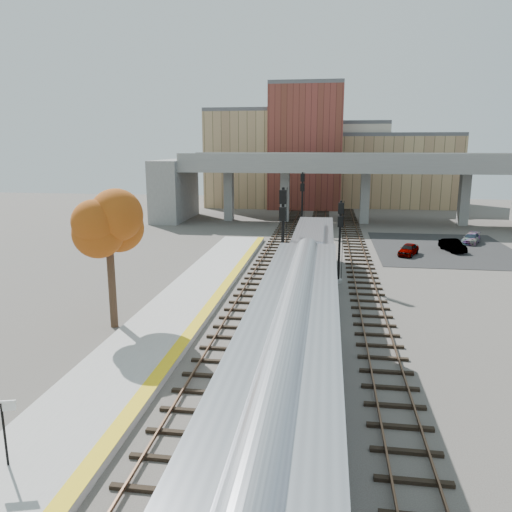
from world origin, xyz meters
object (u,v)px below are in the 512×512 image
(tree, at_px, (108,223))
(car_b, at_px, (453,245))
(signal_mast_far, at_px, (302,203))
(car_a, at_px, (408,249))
(signal_mast_mid, at_px, (339,245))
(locomotive, at_px, (313,257))
(coach, at_px, (289,395))
(car_c, at_px, (471,238))
(signal_mast_near, at_px, (283,240))

(tree, distance_m, car_b, 35.84)
(signal_mast_far, relative_size, car_b, 1.99)
(tree, height_order, car_a, tree)
(car_a, bearing_deg, signal_mast_mid, -97.62)
(locomotive, distance_m, coach, 22.61)
(signal_mast_mid, xyz_separation_m, signal_mast_far, (-4.10, 22.70, 0.64))
(signal_mast_far, relative_size, car_c, 1.97)
(tree, xyz_separation_m, car_c, (27.90, 29.90, -5.63))
(car_a, xyz_separation_m, car_b, (4.69, 2.52, 0.03))
(signal_mast_near, height_order, car_b, signal_mast_near)
(car_a, height_order, car_b, car_b)
(coach, relative_size, car_c, 6.69)
(locomotive, bearing_deg, signal_mast_far, 95.06)
(tree, height_order, car_c, tree)
(locomotive, height_order, signal_mast_near, signal_mast_near)
(signal_mast_far, relative_size, tree, 0.88)
(signal_mast_near, height_order, tree, tree)
(coach, bearing_deg, signal_mast_far, 92.60)
(locomotive, distance_m, tree, 15.95)
(car_a, bearing_deg, coach, -80.04)
(signal_mast_near, distance_m, signal_mast_far, 25.89)
(locomotive, distance_m, signal_mast_mid, 2.37)
(coach, bearing_deg, tree, 133.14)
(signal_mast_near, height_order, signal_mast_far, signal_mast_near)
(tree, relative_size, car_c, 2.24)
(tree, bearing_deg, signal_mast_far, 75.03)
(signal_mast_near, distance_m, car_b, 23.22)
(car_c, bearing_deg, tree, -108.53)
(car_a, bearing_deg, car_b, 52.67)
(locomotive, relative_size, signal_mast_mid, 2.96)
(locomotive, distance_m, car_c, 25.55)
(car_a, bearing_deg, tree, -107.31)
(signal_mast_far, height_order, tree, tree)
(tree, bearing_deg, signal_mast_mid, 41.13)
(signal_mast_near, relative_size, tree, 0.91)
(signal_mast_mid, distance_m, car_c, 23.57)
(tree, distance_m, car_c, 41.28)
(signal_mast_mid, distance_m, car_b, 18.05)
(car_c, bearing_deg, coach, -87.15)
(signal_mast_mid, xyz_separation_m, car_c, (14.63, 18.31, -2.48))
(locomotive, bearing_deg, tree, -136.81)
(signal_mast_mid, relative_size, tree, 0.77)
(car_c, bearing_deg, locomotive, -106.24)
(signal_mast_far, distance_m, car_a, 16.32)
(locomotive, height_order, car_a, locomotive)
(signal_mast_near, distance_m, signal_mast_mid, 5.26)
(coach, bearing_deg, locomotive, 90.00)
(locomotive, height_order, signal_mast_far, signal_mast_far)
(coach, relative_size, signal_mast_near, 3.27)
(coach, distance_m, car_c, 45.16)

